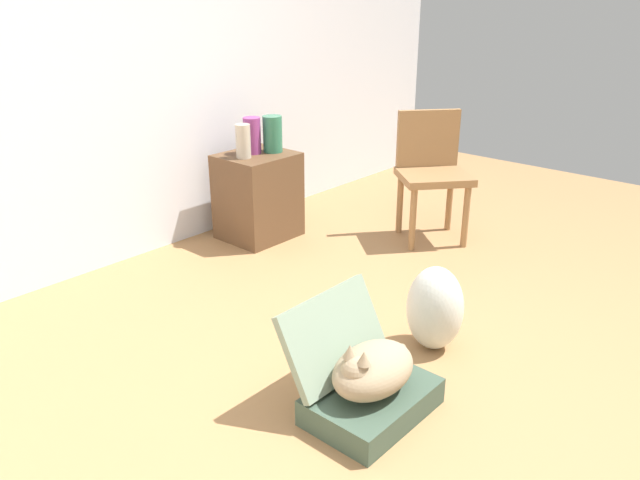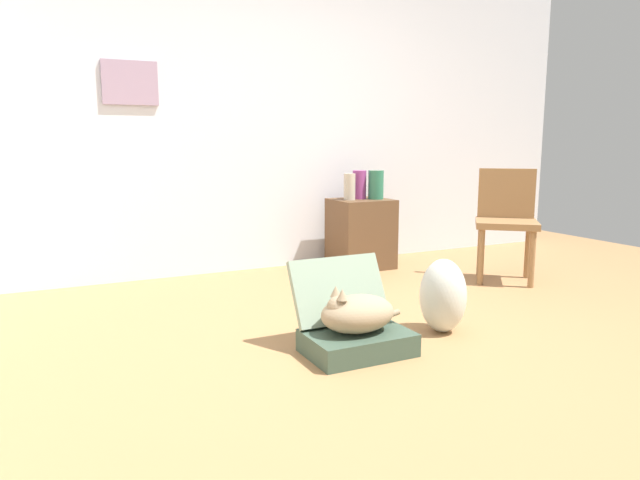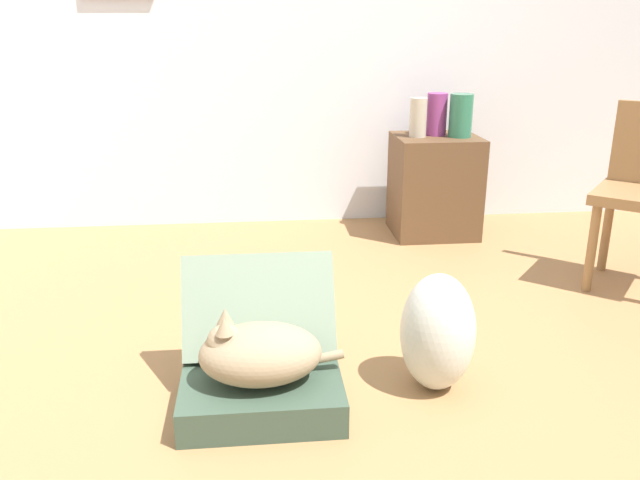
{
  "view_description": "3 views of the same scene",
  "coord_description": "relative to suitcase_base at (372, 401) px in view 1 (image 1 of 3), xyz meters",
  "views": [
    {
      "loc": [
        -2.1,
        -1.24,
        1.65
      ],
      "look_at": [
        -0.03,
        0.6,
        0.53
      ],
      "focal_mm": 35.15,
      "sensor_mm": 36.0,
      "label": 1
    },
    {
      "loc": [
        -1.79,
        -2.46,
        1.09
      ],
      "look_at": [
        -0.33,
        0.51,
        0.52
      ],
      "focal_mm": 32.56,
      "sensor_mm": 36.0,
      "label": 2
    },
    {
      "loc": [
        -0.35,
        -1.86,
        1.25
      ],
      "look_at": [
        -0.12,
        0.28,
        0.51
      ],
      "focal_mm": 36.4,
      "sensor_mm": 36.0,
      "label": 3
    }
  ],
  "objects": [
    {
      "name": "ground_plane",
      "position": [
        0.35,
        -0.03,
        -0.06
      ],
      "size": [
        7.68,
        7.68,
        0.0
      ],
      "primitive_type": "plane",
      "color": "#9E7247",
      "rests_on": "ground"
    },
    {
      "name": "wall_back",
      "position": [
        0.34,
        2.23,
        1.24
      ],
      "size": [
        6.4,
        0.15,
        2.6
      ],
      "color": "silver",
      "rests_on": "ground"
    },
    {
      "name": "suitcase_base",
      "position": [
        0.0,
        0.0,
        0.0
      ],
      "size": [
        0.54,
        0.37,
        0.12
      ],
      "primitive_type": "cube",
      "color": "#384C3D",
      "rests_on": "ground"
    },
    {
      "name": "suitcase_lid",
      "position": [
        0.0,
        0.21,
        0.23
      ],
      "size": [
        0.54,
        0.2,
        0.35
      ],
      "primitive_type": "cube",
      "rotation": [
        1.09,
        0.0,
        0.0
      ],
      "color": "gray",
      "rests_on": "suitcase_base"
    },
    {
      "name": "cat",
      "position": [
        -0.01,
        0.0,
        0.16
      ],
      "size": [
        0.48,
        0.28,
        0.25
      ],
      "color": "#998466",
      "rests_on": "suitcase_base"
    },
    {
      "name": "plastic_bag_white",
      "position": [
        0.62,
        0.09,
        0.16
      ],
      "size": [
        0.26,
        0.28,
        0.43
      ],
      "primitive_type": "ellipsoid",
      "color": "silver",
      "rests_on": "ground"
    },
    {
      "name": "side_table",
      "position": [
        1.08,
        1.82,
        0.24
      ],
      "size": [
        0.49,
        0.43,
        0.6
      ],
      "primitive_type": "cube",
      "color": "brown",
      "rests_on": "ground"
    },
    {
      "name": "vase_tall",
      "position": [
        0.95,
        1.81,
        0.65
      ],
      "size": [
        0.1,
        0.1,
        0.22
      ],
      "primitive_type": "cylinder",
      "color": "#B7AD99",
      "rests_on": "side_table"
    },
    {
      "name": "vase_short",
      "position": [
        1.2,
        1.78,
        0.66
      ],
      "size": [
        0.13,
        0.13,
        0.25
      ],
      "primitive_type": "cylinder",
      "color": "#2D7051",
      "rests_on": "side_table"
    },
    {
      "name": "vase_round",
      "position": [
        1.08,
        1.86,
        0.66
      ],
      "size": [
        0.12,
        0.12,
        0.24
      ],
      "primitive_type": "cylinder",
      "color": "#8C387A",
      "rests_on": "side_table"
    },
    {
      "name": "chair",
      "position": [
        1.87,
        0.92,
        0.44
      ],
      "size": [
        0.62,
        0.61,
        0.88
      ],
      "rotation": [
        0.0,
        0.0,
        -0.7
      ],
      "color": "olive",
      "rests_on": "ground"
    }
  ]
}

